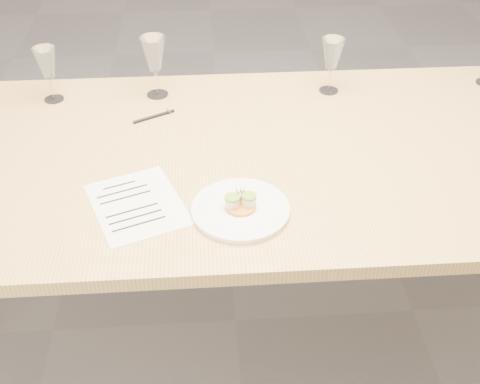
{
  "coord_description": "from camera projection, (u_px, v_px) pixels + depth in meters",
  "views": [
    {
      "loc": [
        -0.09,
        -1.47,
        1.73
      ],
      "look_at": [
        -0.0,
        -0.26,
        0.8
      ],
      "focal_mm": 45.0,
      "sensor_mm": 36.0,
      "label": 1
    }
  ],
  "objects": [
    {
      "name": "dining_table",
      "position": [
        235.0,
        170.0,
        1.8
      ],
      "size": [
        2.4,
        1.0,
        0.75
      ],
      "color": "tan",
      "rests_on": "ground"
    },
    {
      "name": "ballpoint_pen",
      "position": [
        154.0,
        116.0,
        1.91
      ],
      "size": [
        0.13,
        0.08,
        0.01
      ],
      "rotation": [
        0.0,
        0.0,
        0.48
      ],
      "color": "black",
      "rests_on": "dining_table"
    },
    {
      "name": "wine_glass_1",
      "position": [
        154.0,
        55.0,
        1.95
      ],
      "size": [
        0.08,
        0.08,
        0.21
      ],
      "color": "white",
      "rests_on": "dining_table"
    },
    {
      "name": "recipe_sheet",
      "position": [
        137.0,
        204.0,
        1.56
      ],
      "size": [
        0.3,
        0.34,
        0.0
      ],
      "rotation": [
        0.0,
        0.0,
        0.37
      ],
      "color": "white",
      "rests_on": "dining_table"
    },
    {
      "name": "dinner_plate",
      "position": [
        241.0,
        209.0,
        1.53
      ],
      "size": [
        0.25,
        0.25,
        0.07
      ],
      "rotation": [
        0.0,
        0.0,
        -0.31
      ],
      "color": "white",
      "rests_on": "dining_table"
    },
    {
      "name": "ground",
      "position": [
        236.0,
        320.0,
        2.22
      ],
      "size": [
        7.0,
        7.0,
        0.0
      ],
      "primitive_type": "plane",
      "color": "slate",
      "rests_on": "ground"
    },
    {
      "name": "wine_glass_2",
      "position": [
        332.0,
        55.0,
        1.98
      ],
      "size": [
        0.08,
        0.08,
        0.19
      ],
      "color": "white",
      "rests_on": "dining_table"
    },
    {
      "name": "wine_glass_0",
      "position": [
        47.0,
        64.0,
        1.93
      ],
      "size": [
        0.07,
        0.07,
        0.18
      ],
      "color": "white",
      "rests_on": "dining_table"
    }
  ]
}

